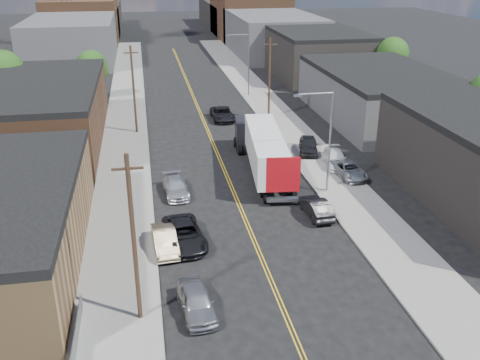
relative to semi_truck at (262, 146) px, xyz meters
name	(u,v)px	position (x,y,z in m)	size (l,w,h in m)	color
ground	(194,98)	(-3.47, 29.02, -2.42)	(260.00, 260.00, 0.00)	black
centerline	(207,129)	(-3.47, 14.02, -2.42)	(0.32, 120.00, 0.01)	gold
sidewalk_left	(126,133)	(-12.97, 14.02, -2.35)	(5.00, 140.00, 0.15)	slate
sidewalk_right	(285,124)	(6.03, 14.02, -2.35)	(5.00, 140.00, 0.15)	slate
warehouse_brown	(44,112)	(-21.47, 13.02, 0.88)	(12.00, 26.00, 6.60)	#543521
industrial_right_b	(380,94)	(18.53, 15.02, 0.63)	(14.00, 24.00, 6.10)	#363638
industrial_right_c	(316,53)	(18.53, 41.02, 1.38)	(14.00, 22.00, 7.60)	black
skyline_left_a	(72,39)	(-23.47, 64.02, 1.58)	(16.00, 30.00, 8.00)	#363638
skyline_right_a	(272,34)	(16.53, 64.02, 1.58)	(16.00, 30.00, 8.00)	#363638
skyline_left_b	(83,20)	(-23.47, 89.02, 2.58)	(16.00, 26.00, 10.00)	#543521
skyline_right_b	(249,16)	(16.53, 89.02, 2.58)	(16.00, 26.00, 10.00)	#543521
skyline_left_c	(90,17)	(-23.47, 109.02, 1.08)	(16.00, 40.00, 7.00)	black
skyline_right_c	(235,14)	(16.53, 109.02, 1.08)	(16.00, 40.00, 7.00)	black
streetlight_near	(326,134)	(4.13, -5.98, 2.90)	(3.39, 0.25, 9.00)	gray
streetlight_far	(246,59)	(4.13, 29.02, 2.90)	(3.39, 0.25, 9.00)	gray
utility_pole_left_near	(134,240)	(-11.67, -20.98, 2.71)	(1.60, 0.26, 10.00)	black
utility_pole_left_far	(134,89)	(-11.67, 14.02, 2.71)	(1.60, 0.26, 10.00)	black
utility_pole_right	(269,78)	(4.73, 17.02, 2.71)	(1.60, 0.26, 10.00)	black
tree_left_mid	(5,74)	(-27.41, 24.02, 3.06)	(5.10, 5.04, 8.37)	black
tree_left_far	(92,67)	(-17.41, 31.02, 2.14)	(4.35, 4.20, 6.97)	black
tree_right_far	(393,56)	(26.59, 29.02, 2.75)	(4.85, 4.76, 7.91)	black
semi_truck	(262,146)	(0.00, 0.00, 0.00)	(4.14, 16.49, 4.25)	silver
car_left_a	(196,302)	(-8.47, -20.98, -1.65)	(1.82, 4.52, 1.54)	gray
car_left_b	(165,240)	(-9.87, -13.45, -1.68)	(1.57, 4.51, 1.49)	#79674F
car_left_c	(184,234)	(-8.47, -12.85, -1.64)	(2.60, 5.64, 1.57)	black
car_left_d	(176,187)	(-8.47, -4.17, -1.74)	(1.92, 4.72, 1.37)	#A9ACAF
car_right_oncoming	(316,207)	(2.14, -10.23, -1.69)	(1.55, 4.45, 1.47)	black
car_right_lot_a	(349,170)	(7.53, -3.32, -1.60)	(2.22, 4.82, 1.34)	#95989A
car_right_lot_b	(335,158)	(7.29, -0.33, -1.57)	(1.97, 4.84, 1.41)	silver
car_right_lot_c	(308,145)	(5.79, 3.67, -1.48)	(1.87, 4.64, 1.58)	black
car_ahead_truck	(222,114)	(-1.10, 17.50, -1.66)	(2.54, 5.51, 1.53)	black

